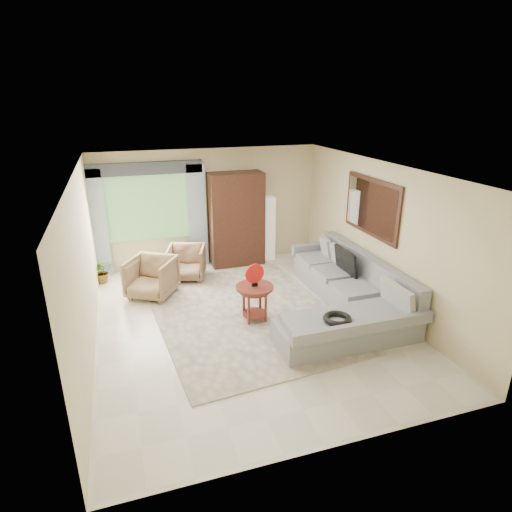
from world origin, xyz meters
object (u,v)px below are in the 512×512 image
object	(u,v)px
armchair_right	(186,263)
armoire	(236,219)
floor_lamp	(269,228)
tv_screen	(346,261)
coffee_table	(255,302)
armchair_left	(151,277)
potted_plant	(102,272)
sectional_sofa	(346,297)

from	to	relation	value
armchair_right	armoire	bearing A→B (deg)	40.14
armchair_right	floor_lamp	distance (m)	2.17
tv_screen	coffee_table	bearing A→B (deg)	-168.82
coffee_table	armchair_left	size ratio (longest dim) A/B	0.76
potted_plant	armchair_right	bearing A→B (deg)	-10.81
tv_screen	armchair_right	xyz separation A→B (m)	(-2.75, 1.80, -0.37)
tv_screen	sectional_sofa	bearing A→B (deg)	-115.07
armchair_left	floor_lamp	size ratio (longest dim) A/B	0.56
sectional_sofa	potted_plant	bearing A→B (deg)	147.26
armchair_left	armchair_right	size ratio (longest dim) A/B	1.09
floor_lamp	armchair_right	bearing A→B (deg)	-163.97
coffee_table	armchair_right	size ratio (longest dim) A/B	0.83
coffee_table	potted_plant	distance (m)	3.55
coffee_table	floor_lamp	xyz separation A→B (m)	(1.23, 2.77, 0.41)
armchair_left	potted_plant	distance (m)	1.35
sectional_sofa	armoire	world-z (taller)	armoire
sectional_sofa	armchair_right	world-z (taller)	sectional_sofa
sectional_sofa	coffee_table	bearing A→B (deg)	173.57
sectional_sofa	tv_screen	size ratio (longest dim) A/B	4.68
coffee_table	armchair_left	world-z (taller)	armchair_left
sectional_sofa	coffee_table	world-z (taller)	sectional_sofa
armchair_left	armoire	xyz separation A→B (m)	(2.03, 1.17, 0.67)
potted_plant	floor_lamp	bearing A→B (deg)	4.03
armchair_left	armoire	distance (m)	2.43
coffee_table	armoire	distance (m)	2.83
armchair_right	floor_lamp	size ratio (longest dim) A/B	0.52
sectional_sofa	floor_lamp	size ratio (longest dim) A/B	2.31
armchair_left	armchair_right	world-z (taller)	armchair_left
armchair_right	armoire	world-z (taller)	armoire
sectional_sofa	armoire	bearing A→B (deg)	113.06
sectional_sofa	floor_lamp	xyz separation A→B (m)	(-0.43, 2.96, 0.47)
potted_plant	armoire	xyz separation A→B (m)	(2.95, 0.20, 0.81)
armchair_left	armoire	size ratio (longest dim) A/B	0.40
armchair_right	potted_plant	size ratio (longest dim) A/B	1.62
sectional_sofa	armchair_left	bearing A→B (deg)	152.06
sectional_sofa	armchair_right	size ratio (longest dim) A/B	4.47
sectional_sofa	coffee_table	distance (m)	1.68
armoire	sectional_sofa	bearing A→B (deg)	-66.94
potted_plant	floor_lamp	xyz separation A→B (m)	(3.75, 0.26, 0.51)
armchair_right	potted_plant	world-z (taller)	armchair_right
tv_screen	floor_lamp	xyz separation A→B (m)	(-0.70, 2.39, 0.03)
coffee_table	armchair_left	distance (m)	2.21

